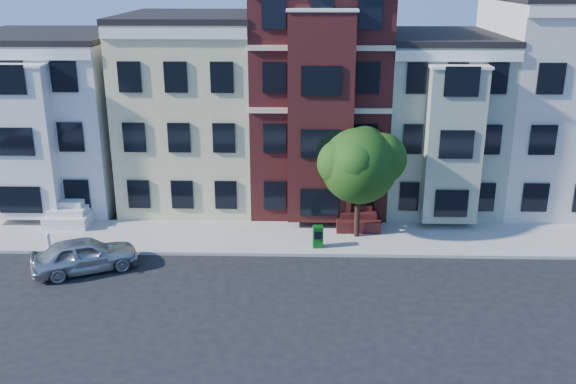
{
  "coord_description": "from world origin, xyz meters",
  "views": [
    {
      "loc": [
        -0.79,
        -20.89,
        12.43
      ],
      "look_at": [
        -1.4,
        2.95,
        4.2
      ],
      "focal_mm": 40.0,
      "sensor_mm": 36.0,
      "label": 1
    }
  ],
  "objects_px": {
    "street_tree": "(359,171)",
    "newspaper_box": "(318,237)",
    "fire_hydrant": "(49,242)",
    "parked_car": "(85,255)"
  },
  "relations": [
    {
      "from": "street_tree",
      "to": "parked_car",
      "type": "relative_size",
      "value": 1.49
    },
    {
      "from": "fire_hydrant",
      "to": "street_tree",
      "type": "bearing_deg",
      "value": 7.42
    },
    {
      "from": "street_tree",
      "to": "parked_car",
      "type": "height_order",
      "value": "street_tree"
    },
    {
      "from": "street_tree",
      "to": "newspaper_box",
      "type": "distance_m",
      "value": 3.67
    },
    {
      "from": "parked_car",
      "to": "fire_hydrant",
      "type": "height_order",
      "value": "parked_car"
    },
    {
      "from": "newspaper_box",
      "to": "fire_hydrant",
      "type": "distance_m",
      "value": 12.58
    },
    {
      "from": "street_tree",
      "to": "newspaper_box",
      "type": "xyz_separation_m",
      "value": [
        -1.93,
        -1.38,
        -2.81
      ]
    },
    {
      "from": "street_tree",
      "to": "newspaper_box",
      "type": "relative_size",
      "value": 6.39
    },
    {
      "from": "street_tree",
      "to": "fire_hydrant",
      "type": "height_order",
      "value": "street_tree"
    },
    {
      "from": "parked_car",
      "to": "newspaper_box",
      "type": "distance_m",
      "value": 10.49
    }
  ]
}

